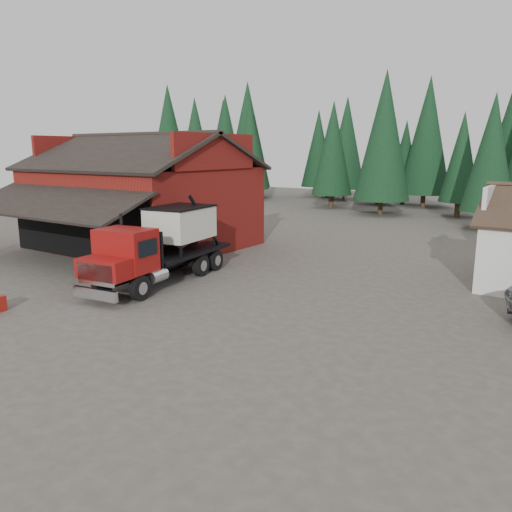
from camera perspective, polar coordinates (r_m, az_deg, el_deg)
The scene contains 7 objects.
ground at distance 18.86m, azimuth -11.45°, elevation -7.00°, with size 120.00×120.00×0.00m, color #4A423A.
red_barn at distance 32.83m, azimuth -12.90°, elevation 5.79°, with size 12.80×13.63×7.18m.
conifer_backdrop at distance 56.23m, azimuth 20.68°, elevation 5.01°, with size 76.00×16.00×16.00m, color black, non-canonical shape.
near_pine_a at distance 53.36m, azimuth -6.92°, elevation 12.24°, with size 4.40×4.40×11.40m.
near_pine_b at distance 42.95m, azimuth 25.30°, elevation 10.62°, with size 3.96×3.96×10.40m.
near_pine_d at distance 49.39m, azimuth 14.44°, elevation 13.15°, with size 5.28×5.28×13.40m.
feed_truck at distance 23.56m, azimuth -10.67°, elevation 1.47°, with size 3.41×8.96×3.95m.
Camera 1 is at (12.86, -12.40, 6.05)m, focal length 35.00 mm.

